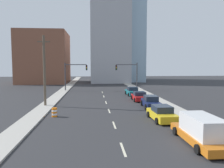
{
  "coord_description": "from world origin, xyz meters",
  "views": [
    {
      "loc": [
        -1.93,
        -6.28,
        5.42
      ],
      "look_at": [
        1.39,
        30.79,
        2.2
      ],
      "focal_mm": 35.0,
      "sensor_mm": 36.0,
      "label": 1
    }
  ],
  "objects_px": {
    "traffic_signal_left": "(72,72)",
    "box_truck_orange": "(201,131)",
    "utility_pole_left_mid": "(44,70)",
    "sedan_navy": "(151,102)",
    "sedan_yellow": "(162,114)",
    "sedan_teal": "(132,91)",
    "traffic_signal_right": "(130,72)",
    "sedan_red": "(139,96)",
    "traffic_barrel": "(54,112)"
  },
  "relations": [
    {
      "from": "traffic_signal_right",
      "to": "sedan_red",
      "type": "relative_size",
      "value": 1.39
    },
    {
      "from": "sedan_yellow",
      "to": "box_truck_orange",
      "type": "bearing_deg",
      "value": -86.18
    },
    {
      "from": "traffic_signal_left",
      "to": "sedan_yellow",
      "type": "height_order",
      "value": "traffic_signal_left"
    },
    {
      "from": "sedan_red",
      "to": "sedan_teal",
      "type": "xyz_separation_m",
      "value": [
        0.03,
        6.14,
        0.05
      ]
    },
    {
      "from": "traffic_signal_right",
      "to": "traffic_barrel",
      "type": "distance_m",
      "value": 26.45
    },
    {
      "from": "traffic_signal_right",
      "to": "sedan_navy",
      "type": "xyz_separation_m",
      "value": [
        -0.73,
        -19.27,
        -3.18
      ]
    },
    {
      "from": "traffic_signal_right",
      "to": "sedan_teal",
      "type": "height_order",
      "value": "traffic_signal_right"
    },
    {
      "from": "traffic_signal_left",
      "to": "box_truck_orange",
      "type": "bearing_deg",
      "value": -69.99
    },
    {
      "from": "sedan_navy",
      "to": "sedan_red",
      "type": "bearing_deg",
      "value": 95.46
    },
    {
      "from": "sedan_navy",
      "to": "sedan_red",
      "type": "distance_m",
      "value": 5.65
    },
    {
      "from": "traffic_barrel",
      "to": "sedan_teal",
      "type": "relative_size",
      "value": 0.21
    },
    {
      "from": "sedan_teal",
      "to": "traffic_signal_left",
      "type": "bearing_deg",
      "value": 144.89
    },
    {
      "from": "sedan_teal",
      "to": "sedan_red",
      "type": "bearing_deg",
      "value": -92.26
    },
    {
      "from": "traffic_barrel",
      "to": "sedan_navy",
      "type": "bearing_deg",
      "value": 19.16
    },
    {
      "from": "traffic_barrel",
      "to": "sedan_yellow",
      "type": "relative_size",
      "value": 0.21
    },
    {
      "from": "traffic_signal_left",
      "to": "traffic_barrel",
      "type": "relative_size",
      "value": 6.25
    },
    {
      "from": "sedan_navy",
      "to": "sedan_teal",
      "type": "distance_m",
      "value": 11.78
    },
    {
      "from": "box_truck_orange",
      "to": "sedan_red",
      "type": "relative_size",
      "value": 1.41
    },
    {
      "from": "traffic_signal_right",
      "to": "traffic_barrel",
      "type": "relative_size",
      "value": 6.25
    },
    {
      "from": "traffic_signal_right",
      "to": "sedan_navy",
      "type": "relative_size",
      "value": 1.22
    },
    {
      "from": "traffic_barrel",
      "to": "sedan_yellow",
      "type": "height_order",
      "value": "sedan_yellow"
    },
    {
      "from": "traffic_barrel",
      "to": "box_truck_orange",
      "type": "bearing_deg",
      "value": -38.1
    },
    {
      "from": "traffic_barrel",
      "to": "box_truck_orange",
      "type": "xyz_separation_m",
      "value": [
        11.45,
        -8.98,
        0.46
      ]
    },
    {
      "from": "box_truck_orange",
      "to": "sedan_yellow",
      "type": "distance_m",
      "value": 6.6
    },
    {
      "from": "sedan_red",
      "to": "traffic_signal_right",
      "type": "bearing_deg",
      "value": 86.53
    },
    {
      "from": "utility_pole_left_mid",
      "to": "sedan_navy",
      "type": "xyz_separation_m",
      "value": [
        13.64,
        -2.12,
        -4.03
      ]
    },
    {
      "from": "utility_pole_left_mid",
      "to": "box_truck_orange",
      "type": "relative_size",
      "value": 1.53
    },
    {
      "from": "box_truck_orange",
      "to": "sedan_navy",
      "type": "xyz_separation_m",
      "value": [
        -0.04,
        12.95,
        -0.22
      ]
    },
    {
      "from": "box_truck_orange",
      "to": "sedan_teal",
      "type": "distance_m",
      "value": 24.73
    },
    {
      "from": "traffic_signal_left",
      "to": "sedan_navy",
      "type": "xyz_separation_m",
      "value": [
        11.7,
        -19.27,
        -3.18
      ]
    },
    {
      "from": "utility_pole_left_mid",
      "to": "sedan_teal",
      "type": "distance_m",
      "value": 17.04
    },
    {
      "from": "traffic_signal_left",
      "to": "sedan_red",
      "type": "relative_size",
      "value": 1.39
    },
    {
      "from": "sedan_navy",
      "to": "sedan_teal",
      "type": "height_order",
      "value": "sedan_navy"
    },
    {
      "from": "utility_pole_left_mid",
      "to": "sedan_yellow",
      "type": "bearing_deg",
      "value": -33.14
    },
    {
      "from": "box_truck_orange",
      "to": "sedan_teal",
      "type": "relative_size",
      "value": 1.35
    },
    {
      "from": "traffic_signal_right",
      "to": "sedan_teal",
      "type": "xyz_separation_m",
      "value": [
        -0.94,
        -7.49,
        -3.21
      ]
    },
    {
      "from": "utility_pole_left_mid",
      "to": "traffic_signal_right",
      "type": "bearing_deg",
      "value": 50.03
    },
    {
      "from": "sedan_teal",
      "to": "sedan_navy",
      "type": "bearing_deg",
      "value": -90.97
    },
    {
      "from": "box_truck_orange",
      "to": "sedan_yellow",
      "type": "relative_size",
      "value": 1.34
    },
    {
      "from": "sedan_navy",
      "to": "traffic_barrel",
      "type": "bearing_deg",
      "value": -157.8
    },
    {
      "from": "traffic_signal_right",
      "to": "box_truck_orange",
      "type": "relative_size",
      "value": 0.99
    },
    {
      "from": "utility_pole_left_mid",
      "to": "sedan_red",
      "type": "xyz_separation_m",
      "value": [
        13.4,
        3.52,
        -4.11
      ]
    },
    {
      "from": "traffic_signal_left",
      "to": "traffic_signal_right",
      "type": "height_order",
      "value": "same"
    },
    {
      "from": "sedan_yellow",
      "to": "sedan_teal",
      "type": "relative_size",
      "value": 1.0
    },
    {
      "from": "utility_pole_left_mid",
      "to": "sedan_yellow",
      "type": "xyz_separation_m",
      "value": [
        13.03,
        -8.51,
        -4.08
      ]
    },
    {
      "from": "sedan_yellow",
      "to": "sedan_red",
      "type": "xyz_separation_m",
      "value": [
        0.37,
        12.03,
        -0.03
      ]
    },
    {
      "from": "traffic_signal_left",
      "to": "sedan_teal",
      "type": "distance_m",
      "value": 14.09
    },
    {
      "from": "sedan_teal",
      "to": "traffic_signal_right",
      "type": "bearing_deg",
      "value": 80.85
    },
    {
      "from": "utility_pole_left_mid",
      "to": "sedan_yellow",
      "type": "height_order",
      "value": "utility_pole_left_mid"
    },
    {
      "from": "traffic_barrel",
      "to": "sedan_red",
      "type": "bearing_deg",
      "value": 40.68
    }
  ]
}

